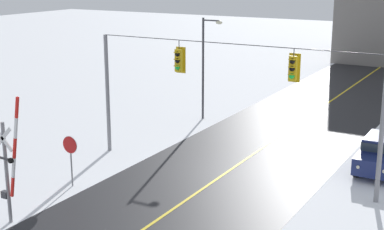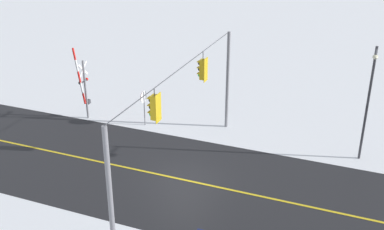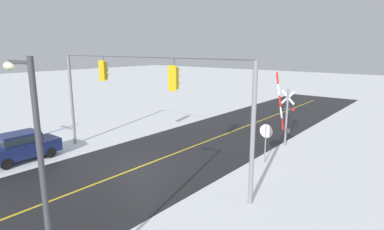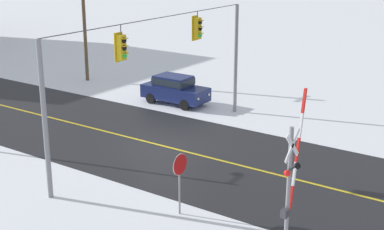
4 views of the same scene
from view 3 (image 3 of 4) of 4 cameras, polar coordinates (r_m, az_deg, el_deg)
ground_plane at (r=18.53m, az=-9.13°, el=-9.19°), size 160.00×160.00×0.00m
road_asphalt at (r=15.55m, az=-26.29°, el=-14.64°), size 9.00×80.00×0.01m
lane_centre_line at (r=15.55m, az=-26.30°, el=-14.62°), size 0.14×72.00×0.01m
signal_span at (r=17.57m, az=-9.76°, el=3.26°), size 14.20×0.47×6.22m
stop_sign at (r=18.80m, az=13.31°, el=-3.55°), size 0.80×0.09×2.35m
railroad_crossing at (r=22.48m, az=16.69°, el=0.42°), size 1.44×0.31×5.07m
parked_car_navy at (r=21.49m, az=-28.63°, el=-4.88°), size 1.83×4.21×1.74m
streetlamp_near at (r=8.49m, az=-26.34°, el=-8.13°), size 1.39×0.28×6.50m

